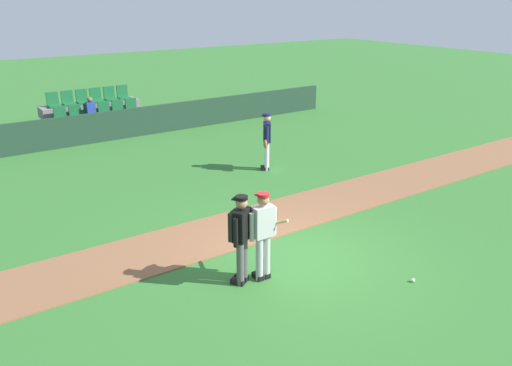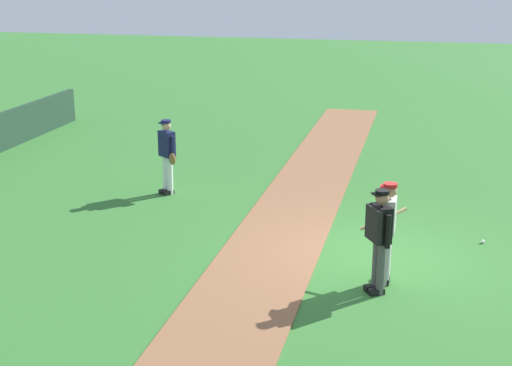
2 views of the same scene
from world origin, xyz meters
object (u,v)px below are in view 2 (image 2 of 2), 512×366
object	(u,v)px
baseball	(483,242)
umpire_home_plate	(379,235)
runner_navy_jersey	(167,154)
batter_grey_jersey	(388,229)

from	to	relation	value
baseball	umpire_home_plate	bearing A→B (deg)	145.61
runner_navy_jersey	baseball	bearing A→B (deg)	-103.00
batter_grey_jersey	runner_navy_jersey	bearing A→B (deg)	53.69
umpire_home_plate	baseball	world-z (taller)	umpire_home_plate
batter_grey_jersey	runner_navy_jersey	size ratio (longest dim) A/B	1.00
umpire_home_plate	runner_navy_jersey	xyz separation A→B (m)	(4.30, 5.17, -0.04)
umpire_home_plate	runner_navy_jersey	bearing A→B (deg)	50.22
runner_navy_jersey	batter_grey_jersey	bearing A→B (deg)	-126.31
batter_grey_jersey	umpire_home_plate	xyz separation A→B (m)	(-0.42, 0.11, 0.03)
batter_grey_jersey	baseball	xyz separation A→B (m)	(2.26, -1.72, -0.93)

